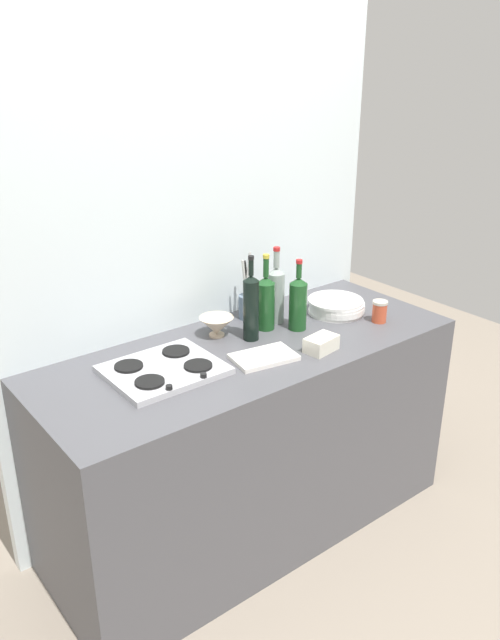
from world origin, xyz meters
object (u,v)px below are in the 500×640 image
object	(u,v)px
plate_stack	(336,306)
wine_bottle_leftmost	(298,302)
stovetop_hob	(164,369)
mixing_bowl	(217,326)
utensil_crock	(248,303)
wine_bottle_mid_left	(251,307)
wine_bottle_mid_right	(276,293)
wine_bottle_rightmost	(266,302)
butter_dish	(321,344)
condiment_jar_front	(380,311)
cutting_board	(264,357)

from	to	relation	value
plate_stack	wine_bottle_leftmost	xyz separation A→B (m)	(-0.26, -0.02, 0.09)
stovetop_hob	mixing_bowl	xyz separation A→B (m)	(0.35, 0.15, 0.03)
wine_bottle_leftmost	utensil_crock	size ratio (longest dim) A/B	1.01
wine_bottle_mid_left	utensil_crock	world-z (taller)	wine_bottle_mid_left
wine_bottle_leftmost	wine_bottle_mid_right	world-z (taller)	wine_bottle_mid_right
stovetop_hob	plate_stack	size ratio (longest dim) A/B	1.59
wine_bottle_leftmost	mixing_bowl	bearing A→B (deg)	154.61
stovetop_hob	wine_bottle_mid_right	size ratio (longest dim) A/B	1.20
stovetop_hob	utensil_crock	size ratio (longest dim) A/B	1.33
wine_bottle_mid_right	wine_bottle_rightmost	world-z (taller)	wine_bottle_mid_right
wine_bottle_leftmost	wine_bottle_rightmost	distance (m)	0.14
plate_stack	wine_bottle_mid_right	bearing A→B (deg)	161.82
butter_dish	utensil_crock	bearing A→B (deg)	93.15
utensil_crock	condiment_jar_front	size ratio (longest dim) A/B	3.17
utensil_crock	cutting_board	size ratio (longest dim) A/B	1.26
condiment_jar_front	cutting_board	bearing A→B (deg)	177.83
plate_stack	wine_bottle_mid_left	size ratio (longest dim) A/B	0.72
mixing_bowl	condiment_jar_front	world-z (taller)	condiment_jar_front
wine_bottle_mid_left	butter_dish	bearing A→B (deg)	-60.12
utensil_crock	condiment_jar_front	world-z (taller)	utensil_crock
plate_stack	condiment_jar_front	world-z (taller)	condiment_jar_front
wine_bottle_rightmost	condiment_jar_front	distance (m)	0.52
butter_dish	cutting_board	bearing A→B (deg)	160.12
wine_bottle_mid_left	condiment_jar_front	bearing A→B (deg)	-20.00
mixing_bowl	condiment_jar_front	bearing A→B (deg)	-25.79
plate_stack	utensil_crock	world-z (taller)	utensil_crock
wine_bottle_rightmost	condiment_jar_front	bearing A→B (deg)	-29.67
stovetop_hob	cutting_board	world-z (taller)	stovetop_hob
wine_bottle_mid_right	butter_dish	bearing A→B (deg)	-98.15
stovetop_hob	mixing_bowl	world-z (taller)	mixing_bowl
mixing_bowl	wine_bottle_mid_right	bearing A→B (deg)	-6.59
stovetop_hob	wine_bottle_mid_right	world-z (taller)	wine_bottle_mid_right
utensil_crock	cutting_board	xyz separation A→B (m)	(-0.21, -0.37, -0.06)
butter_dish	cutting_board	size ratio (longest dim) A/B	0.54
cutting_board	utensil_crock	bearing A→B (deg)	60.92
mixing_bowl	cutting_board	bearing A→B (deg)	-86.56
wine_bottle_leftmost	mixing_bowl	size ratio (longest dim) A/B	2.16
condiment_jar_front	mixing_bowl	bearing A→B (deg)	154.21
wine_bottle_mid_right	condiment_jar_front	world-z (taller)	wine_bottle_mid_right
wine_bottle_rightmost	cutting_board	distance (m)	0.32
stovetop_hob	mixing_bowl	bearing A→B (deg)	23.39
wine_bottle_leftmost	wine_bottle_mid_left	distance (m)	0.23
wine_bottle_leftmost	butter_dish	world-z (taller)	wine_bottle_leftmost
wine_bottle_rightmost	wine_bottle_mid_right	bearing A→B (deg)	20.11
plate_stack	stovetop_hob	bearing A→B (deg)	-178.55
cutting_board	wine_bottle_leftmost	bearing A→B (deg)	25.13
mixing_bowl	cutting_board	size ratio (longest dim) A/B	0.59
plate_stack	wine_bottle_leftmost	distance (m)	0.28
butter_dish	condiment_jar_front	size ratio (longest dim) A/B	1.37
wine_bottle_leftmost	mixing_bowl	xyz separation A→B (m)	(-0.32, 0.15, -0.08)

